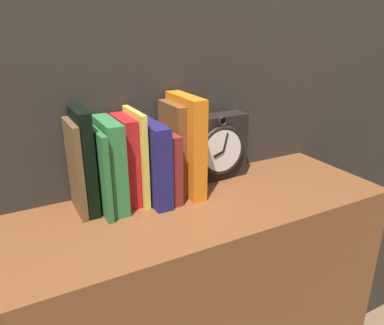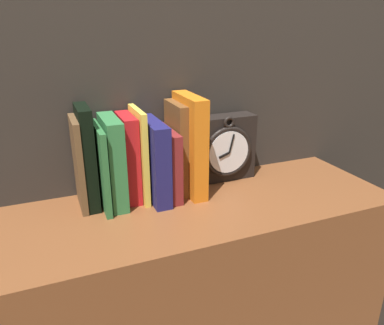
{
  "view_description": "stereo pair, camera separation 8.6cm",
  "coord_description": "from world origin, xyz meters",
  "px_view_note": "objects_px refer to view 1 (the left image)",
  "views": [
    {
      "loc": [
        -0.38,
        -0.71,
        1.37
      ],
      "look_at": [
        0.0,
        0.0,
        1.06
      ],
      "focal_mm": 35.0,
      "sensor_mm": 36.0,
      "label": 1
    },
    {
      "loc": [
        -0.31,
        -0.75,
        1.37
      ],
      "look_at": [
        0.0,
        0.0,
        1.06
      ],
      "focal_mm": 35.0,
      "sensor_mm": 36.0,
      "label": 2
    }
  ],
  "objects_px": {
    "book_slot0_brown": "(75,169)",
    "book_slot4_red": "(126,160)",
    "book_slot7_maroon": "(165,164)",
    "book_slot5_yellow": "(137,157)",
    "book_slot1_black": "(84,161)",
    "book_slot6_navy": "(152,162)",
    "book_slot3_green": "(111,165)",
    "book_slot9_orange": "(186,145)",
    "book_slot2_green": "(99,171)",
    "clock": "(216,147)",
    "book_slot8_brown": "(171,149)"
  },
  "relations": [
    {
      "from": "book_slot2_green",
      "to": "book_slot7_maroon",
      "type": "xyz_separation_m",
      "value": [
        0.16,
        0.0,
        -0.01
      ]
    },
    {
      "from": "book_slot0_brown",
      "to": "book_slot3_green",
      "type": "height_order",
      "value": "book_slot0_brown"
    },
    {
      "from": "book_slot7_maroon",
      "to": "book_slot8_brown",
      "type": "xyz_separation_m",
      "value": [
        0.03,
        0.01,
        0.03
      ]
    },
    {
      "from": "book_slot3_green",
      "to": "book_slot7_maroon",
      "type": "xyz_separation_m",
      "value": [
        0.14,
        -0.01,
        -0.02
      ]
    },
    {
      "from": "clock",
      "to": "book_slot3_green",
      "type": "bearing_deg",
      "value": -173.76
    },
    {
      "from": "book_slot5_yellow",
      "to": "book_slot8_brown",
      "type": "bearing_deg",
      "value": 2.34
    },
    {
      "from": "book_slot4_red",
      "to": "clock",
      "type": "bearing_deg",
      "value": 4.42
    },
    {
      "from": "book_slot6_navy",
      "to": "book_slot9_orange",
      "type": "bearing_deg",
      "value": 2.0
    },
    {
      "from": "book_slot2_green",
      "to": "book_slot6_navy",
      "type": "distance_m",
      "value": 0.13
    },
    {
      "from": "book_slot5_yellow",
      "to": "book_slot9_orange",
      "type": "relative_size",
      "value": 0.9
    },
    {
      "from": "book_slot6_navy",
      "to": "book_slot0_brown",
      "type": "bearing_deg",
      "value": 173.13
    },
    {
      "from": "book_slot0_brown",
      "to": "book_slot1_black",
      "type": "bearing_deg",
      "value": 4.19
    },
    {
      "from": "book_slot3_green",
      "to": "book_slot9_orange",
      "type": "xyz_separation_m",
      "value": [
        0.19,
        -0.01,
        0.02
      ]
    },
    {
      "from": "book_slot1_black",
      "to": "clock",
      "type": "bearing_deg",
      "value": 3.29
    },
    {
      "from": "book_slot8_brown",
      "to": "book_slot6_navy",
      "type": "bearing_deg",
      "value": -162.84
    },
    {
      "from": "book_slot7_maroon",
      "to": "book_slot9_orange",
      "type": "height_order",
      "value": "book_slot9_orange"
    },
    {
      "from": "clock",
      "to": "book_slot0_brown",
      "type": "bearing_deg",
      "value": -176.66
    },
    {
      "from": "book_slot5_yellow",
      "to": "book_slot6_navy",
      "type": "bearing_deg",
      "value": -25.96
    },
    {
      "from": "book_slot0_brown",
      "to": "book_slot6_navy",
      "type": "bearing_deg",
      "value": -6.87
    },
    {
      "from": "book_slot1_black",
      "to": "book_slot2_green",
      "type": "distance_m",
      "value": 0.04
    },
    {
      "from": "book_slot6_navy",
      "to": "book_slot9_orange",
      "type": "distance_m",
      "value": 0.1
    },
    {
      "from": "book_slot5_yellow",
      "to": "book_slot8_brown",
      "type": "height_order",
      "value": "book_slot8_brown"
    },
    {
      "from": "book_slot3_green",
      "to": "book_slot8_brown",
      "type": "height_order",
      "value": "book_slot8_brown"
    },
    {
      "from": "book_slot6_navy",
      "to": "book_slot9_orange",
      "type": "height_order",
      "value": "book_slot9_orange"
    },
    {
      "from": "book_slot0_brown",
      "to": "book_slot4_red",
      "type": "xyz_separation_m",
      "value": [
        0.12,
        0.0,
        -0.0
      ]
    },
    {
      "from": "book_slot0_brown",
      "to": "book_slot9_orange",
      "type": "bearing_deg",
      "value": -3.75
    },
    {
      "from": "book_slot5_yellow",
      "to": "book_slot7_maroon",
      "type": "bearing_deg",
      "value": -9.0
    },
    {
      "from": "book_slot1_black",
      "to": "book_slot7_maroon",
      "type": "xyz_separation_m",
      "value": [
        0.19,
        -0.02,
        -0.03
      ]
    },
    {
      "from": "book_slot0_brown",
      "to": "book_slot6_navy",
      "type": "height_order",
      "value": "book_slot0_brown"
    },
    {
      "from": "book_slot0_brown",
      "to": "book_slot4_red",
      "type": "bearing_deg",
      "value": 0.89
    },
    {
      "from": "book_slot2_green",
      "to": "book_slot3_green",
      "type": "distance_m",
      "value": 0.03
    },
    {
      "from": "book_slot7_maroon",
      "to": "book_slot0_brown",
      "type": "bearing_deg",
      "value": 175.56
    },
    {
      "from": "book_slot5_yellow",
      "to": "book_slot9_orange",
      "type": "height_order",
      "value": "book_slot9_orange"
    },
    {
      "from": "book_slot5_yellow",
      "to": "book_slot1_black",
      "type": "bearing_deg",
      "value": 176.63
    },
    {
      "from": "book_slot3_green",
      "to": "book_slot8_brown",
      "type": "relative_size",
      "value": 0.92
    },
    {
      "from": "clock",
      "to": "book_slot4_red",
      "type": "relative_size",
      "value": 0.88
    },
    {
      "from": "book_slot3_green",
      "to": "book_slot4_red",
      "type": "relative_size",
      "value": 1.0
    },
    {
      "from": "book_slot3_green",
      "to": "book_slot9_orange",
      "type": "relative_size",
      "value": 0.85
    },
    {
      "from": "book_slot3_green",
      "to": "book_slot6_navy",
      "type": "height_order",
      "value": "book_slot3_green"
    },
    {
      "from": "clock",
      "to": "book_slot6_navy",
      "type": "relative_size",
      "value": 0.94
    },
    {
      "from": "book_slot4_red",
      "to": "book_slot5_yellow",
      "type": "height_order",
      "value": "book_slot5_yellow"
    },
    {
      "from": "clock",
      "to": "book_slot8_brown",
      "type": "height_order",
      "value": "book_slot8_brown"
    },
    {
      "from": "book_slot3_green",
      "to": "book_slot2_green",
      "type": "bearing_deg",
      "value": -169.26
    },
    {
      "from": "book_slot6_navy",
      "to": "book_slot8_brown",
      "type": "relative_size",
      "value": 0.85
    },
    {
      "from": "book_slot3_green",
      "to": "book_slot5_yellow",
      "type": "height_order",
      "value": "book_slot5_yellow"
    },
    {
      "from": "book_slot1_black",
      "to": "book_slot2_green",
      "type": "relative_size",
      "value": 1.22
    },
    {
      "from": "book_slot7_maroon",
      "to": "book_slot5_yellow",
      "type": "bearing_deg",
      "value": 171.0
    },
    {
      "from": "book_slot4_red",
      "to": "book_slot5_yellow",
      "type": "xyz_separation_m",
      "value": [
        0.03,
        -0.01,
        0.01
      ]
    },
    {
      "from": "book_slot7_maroon",
      "to": "book_slot9_orange",
      "type": "xyz_separation_m",
      "value": [
        0.06,
        -0.0,
        0.04
      ]
    },
    {
      "from": "book_slot3_green",
      "to": "book_slot4_red",
      "type": "bearing_deg",
      "value": 17.68
    }
  ]
}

